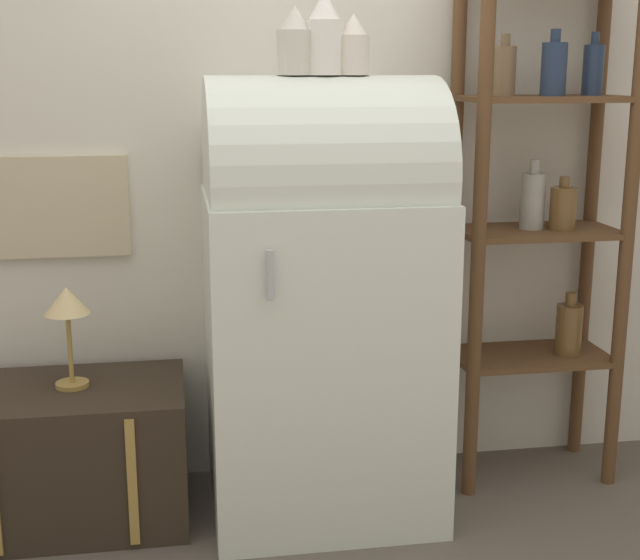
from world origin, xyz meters
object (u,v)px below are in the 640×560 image
vase_left (295,43)px  vase_center (324,36)px  suitcase_trunk (72,454)px  vase_right (353,47)px  desk_lamp (67,309)px  refrigerator (322,295)px

vase_left → vase_center: 0.09m
suitcase_trunk → vase_left: size_ratio=3.62×
vase_left → vase_right: vase_left is taller
desk_lamp → refrigerator: bearing=-3.5°
refrigerator → vase_left: 0.82m
desk_lamp → suitcase_trunk: bearing=-139.6°
refrigerator → suitcase_trunk: bearing=177.5°
refrigerator → vase_right: 0.81m
vase_left → vase_right: (0.18, -0.01, -0.01)m
vase_right → desk_lamp: size_ratio=0.55×
vase_right → suitcase_trunk: bearing=177.1°
vase_right → desk_lamp: 1.25m
suitcase_trunk → vase_right: vase_right is taller
refrigerator → vase_left: size_ratio=7.03×
refrigerator → vase_center: size_ratio=5.74×
vase_right → desk_lamp: (-0.93, 0.06, -0.83)m
suitcase_trunk → vase_right: 1.64m
refrigerator → desk_lamp: refrigerator is taller
vase_left → vase_center: size_ratio=0.82×
suitcase_trunk → vase_center: bearing=-3.3°
suitcase_trunk → desk_lamp: size_ratio=2.23×
refrigerator → desk_lamp: size_ratio=4.33×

